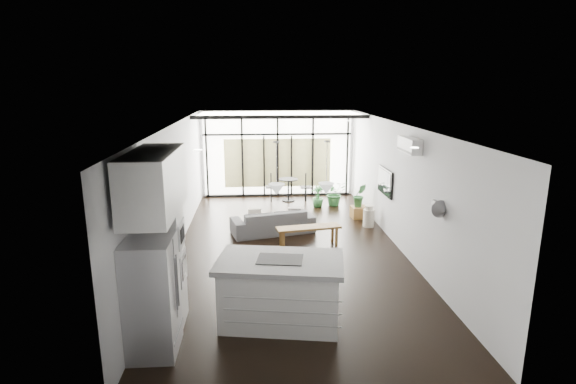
{
  "coord_description": "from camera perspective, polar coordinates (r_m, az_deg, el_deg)",
  "views": [
    {
      "loc": [
        -0.73,
        -9.6,
        3.68
      ],
      "look_at": [
        0.0,
        0.3,
        1.25
      ],
      "focal_mm": 28.0,
      "sensor_mm": 36.0,
      "label": 1
    }
  ],
  "objects": [
    {
      "name": "neighbour_building",
      "position": [
        14.8,
        -1.32,
        3.71
      ],
      "size": [
        3.5,
        0.02,
        1.6
      ],
      "primitive_type": "cube",
      "color": "#ECEA98",
      "rests_on": "ground"
    },
    {
      "name": "wall_back",
      "position": [
        14.8,
        -1.34,
        4.89
      ],
      "size": [
        5.0,
        0.02,
        2.8
      ],
      "primitive_type": "cube",
      "color": "silver",
      "rests_on": "ground"
    },
    {
      "name": "plant_med",
      "position": [
        13.62,
        3.81,
        -1.16
      ],
      "size": [
        0.63,
        0.75,
        0.36
      ],
      "primitive_type": "imported",
      "rotation": [
        0.0,
        0.0,
        -0.5
      ],
      "color": "#2C6531",
      "rests_on": "floor"
    },
    {
      "name": "appliance_column",
      "position": [
        7.17,
        -15.68,
        -7.46
      ],
      "size": [
        0.59,
        0.62,
        2.3
      ],
      "primitive_type": "cube",
      "color": "silver",
      "rests_on": "floor"
    },
    {
      "name": "pendant_left",
      "position": [
        7.16,
        -1.46,
        0.32
      ],
      "size": [
        0.26,
        0.26,
        0.18
      ],
      "primitive_type": "cone",
      "color": "white",
      "rests_on": "ceiling"
    },
    {
      "name": "skylight",
      "position": [
        13.65,
        -1.16,
        9.93
      ],
      "size": [
        4.7,
        1.9,
        0.06
      ],
      "primitive_type": "cube",
      "color": "white",
      "rests_on": "ceiling"
    },
    {
      "name": "island",
      "position": [
        7.15,
        -1.01,
        -12.46
      ],
      "size": [
        2.08,
        1.44,
        1.05
      ],
      "primitive_type": "cube",
      "rotation": [
        0.0,
        0.0,
        -0.17
      ],
      "color": "silver",
      "rests_on": "floor"
    },
    {
      "name": "wall_front",
      "position": [
        5.19,
        4.39,
        -12.38
      ],
      "size": [
        5.0,
        0.02,
        2.8
      ],
      "primitive_type": "cube",
      "color": "silver",
      "rests_on": "ground"
    },
    {
      "name": "ceiling",
      "position": [
        9.67,
        0.13,
        8.53
      ],
      "size": [
        5.0,
        10.0,
        0.0
      ],
      "primitive_type": "cube",
      "color": "white",
      "rests_on": "ground"
    },
    {
      "name": "ac_unit",
      "position": [
        9.42,
        15.19,
        5.77
      ],
      "size": [
        0.22,
        0.9,
        0.3
      ],
      "primitive_type": "cube",
      "color": "white",
      "rests_on": "wall_right"
    },
    {
      "name": "crate",
      "position": [
        12.68,
        9.0,
        -2.54
      ],
      "size": [
        0.45,
        0.45,
        0.32
      ],
      "primitive_type": "cube",
      "rotation": [
        0.0,
        0.0,
        0.07
      ],
      "color": "brown",
      "rests_on": "floor"
    },
    {
      "name": "pouf",
      "position": [
        11.76,
        1.4,
        -3.56
      ],
      "size": [
        0.51,
        0.51,
        0.36
      ],
      "primitive_type": "cylinder",
      "rotation": [
        0.0,
        0.0,
        -0.14
      ],
      "color": "beige",
      "rests_on": "floor"
    },
    {
      "name": "console_bench",
      "position": [
        10.37,
        2.63,
        -5.65
      ],
      "size": [
        1.52,
        0.61,
        0.47
      ],
      "primitive_type": "cube",
      "rotation": [
        0.0,
        0.0,
        0.17
      ],
      "color": "brown",
      "rests_on": "floor"
    },
    {
      "name": "fridge",
      "position": [
        6.58,
        -16.88,
        -12.58
      ],
      "size": [
        0.64,
        0.8,
        1.65
      ],
      "primitive_type": "cube",
      "color": "#A1A1A6",
      "rests_on": "floor"
    },
    {
      "name": "framed_art",
      "position": [
        9.51,
        -14.65,
        0.35
      ],
      "size": [
        0.04,
        0.7,
        0.9
      ],
      "primitive_type": "cube",
      "color": "black",
      "rests_on": "wall_left"
    },
    {
      "name": "wall_right",
      "position": [
        10.38,
        14.02,
        0.65
      ],
      "size": [
        0.02,
        10.0,
        2.8
      ],
      "primitive_type": "cube",
      "color": "silver",
      "rests_on": "ground"
    },
    {
      "name": "glazing",
      "position": [
        14.68,
        -1.31,
        4.82
      ],
      "size": [
        5.0,
        0.2,
        2.8
      ],
      "primitive_type": "cube",
      "color": "black",
      "rests_on": "ground"
    },
    {
      "name": "pendant_right",
      "position": [
        7.24,
        4.88,
        0.43
      ],
      "size": [
        0.26,
        0.26,
        0.18
      ],
      "primitive_type": "cone",
      "color": "white",
      "rests_on": "ceiling"
    },
    {
      "name": "plant_crate",
      "position": [
        12.6,
        9.05,
        -1.21
      ],
      "size": [
        0.41,
        0.68,
        0.29
      ],
      "primitive_type": "imported",
      "rotation": [
        0.0,
        0.0,
        0.07
      ],
      "color": "#2C6531",
      "rests_on": "crate"
    },
    {
      "name": "sofa",
      "position": [
        11.23,
        -1.95,
        -3.24
      ],
      "size": [
        2.13,
        1.09,
        0.8
      ],
      "primitive_type": "imported",
      "rotation": [
        0.0,
        0.0,
        3.4
      ],
      "color": "#49494B",
      "rests_on": "floor"
    },
    {
      "name": "upper_cabinets",
      "position": [
        6.4,
        -16.67,
        1.16
      ],
      "size": [
        0.62,
        1.75,
        0.86
      ],
      "primitive_type": "cube",
      "color": "silver",
      "rests_on": "wall_left"
    },
    {
      "name": "cooktop",
      "position": [
        6.93,
        -1.03,
        -8.52
      ],
      "size": [
        0.76,
        0.57,
        0.01
      ],
      "primitive_type": "cube",
      "rotation": [
        0.0,
        0.0,
        -0.17
      ],
      "color": "black",
      "rests_on": "island"
    },
    {
      "name": "floor",
      "position": [
        10.31,
        0.12,
        -7.16
      ],
      "size": [
        5.0,
        10.0,
        0.0
      ],
      "primitive_type": "cube",
      "color": "black",
      "rests_on": "ground"
    },
    {
      "name": "plant_tall",
      "position": [
        13.83,
        5.94,
        -0.5
      ],
      "size": [
        0.87,
        0.92,
        0.59
      ],
      "primitive_type": "imported",
      "rotation": [
        0.0,
        0.0,
        0.31
      ],
      "color": "#2C6531",
      "rests_on": "floor"
    },
    {
      "name": "milk_can",
      "position": [
        11.92,
        10.23,
        -3.01
      ],
      "size": [
        0.3,
        0.3,
        0.58
      ],
      "primitive_type": "cylinder",
      "rotation": [
        0.0,
        0.0,
        -0.04
      ],
      "color": "beige",
      "rests_on": "floor"
    },
    {
      "name": "wall_left",
      "position": [
        10.03,
        -14.27,
        0.18
      ],
      "size": [
        0.02,
        10.0,
        2.8
      ],
      "primitive_type": "cube",
      "color": "silver",
      "rests_on": "ground"
    },
    {
      "name": "bistro_set",
      "position": [
        14.26,
        0.05,
        0.13
      ],
      "size": [
        1.39,
        0.67,
        0.64
      ],
      "primitive_type": "cube",
      "rotation": [
        0.0,
        0.0,
        -0.1
      ],
      "color": "black",
      "rests_on": "floor"
    },
    {
      "name": "tv",
      "position": [
        11.32,
        12.25,
        1.3
      ],
      "size": [
        0.05,
        1.1,
        0.65
      ],
      "primitive_type": "cube",
      "color": "black",
      "rests_on": "wall_right"
    }
  ]
}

